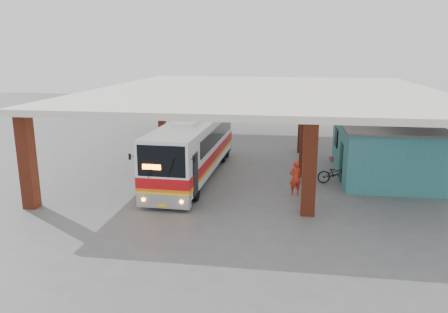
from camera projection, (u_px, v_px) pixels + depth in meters
ground at (246, 190)px, 22.57m from camera, size 90.00×90.00×0.00m
brick_columns at (278, 132)px, 26.64m from camera, size 20.10×21.60×4.35m
canopy_roof at (265, 91)px, 27.65m from camera, size 21.00×23.00×0.30m
shop_building at (384, 148)px, 24.95m from camera, size 5.20×8.20×3.11m
coach_bus at (194, 147)px, 24.60m from camera, size 2.78×11.85×3.43m
motorcycle at (336, 173)px, 23.61m from camera, size 2.19×1.18×1.09m
pedestrian at (295, 178)px, 21.69m from camera, size 0.75×0.65×1.72m
red_chair at (335, 155)px, 28.35m from camera, size 0.53×0.53×0.78m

